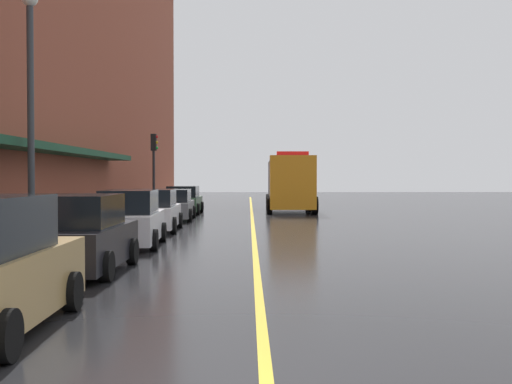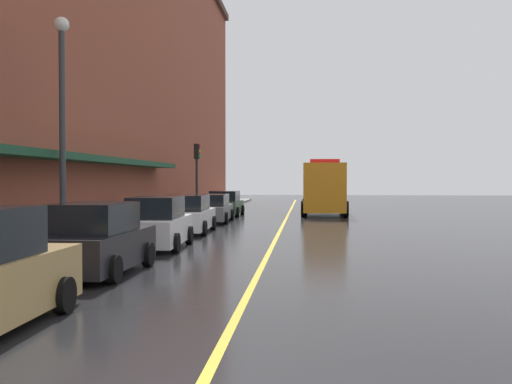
{
  "view_description": "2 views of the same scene",
  "coord_description": "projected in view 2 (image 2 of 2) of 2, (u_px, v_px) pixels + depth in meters",
  "views": [
    {
      "loc": [
        -0.19,
        -5.84,
        2.18
      ],
      "look_at": [
        0.17,
        24.44,
        1.43
      ],
      "focal_mm": 44.83,
      "sensor_mm": 36.0,
      "label": 1
    },
    {
      "loc": [
        1.18,
        -5.28,
        2.35
      ],
      "look_at": [
        -0.61,
        15.32,
        1.89
      ],
      "focal_mm": 40.61,
      "sensor_mm": 36.0,
      "label": 2
    }
  ],
  "objects": [
    {
      "name": "traffic_light_near",
      "position": [
        197.0,
        166.0,
        34.32
      ],
      "size": [
        0.38,
        0.36,
        4.3
      ],
      "color": "#232326",
      "rests_on": "sidewalk_left"
    },
    {
      "name": "parked_car_2",
      "position": [
        157.0,
        224.0,
        19.66
      ],
      "size": [
        2.08,
        4.37,
        1.75
      ],
      "rotation": [
        0.0,
        0.0,
        1.61
      ],
      "color": "silver",
      "rests_on": "ground"
    },
    {
      "name": "lane_center_stripe",
      "position": [
        283.0,
        224.0,
        30.32
      ],
      "size": [
        0.16,
        70.0,
        0.01
      ],
      "primitive_type": "cube",
      "color": "gold",
      "rests_on": "ground"
    },
    {
      "name": "sidewalk_left",
      "position": [
        167.0,
        222.0,
        30.85
      ],
      "size": [
        2.4,
        70.0,
        0.15
      ],
      "primitive_type": "cube",
      "color": "gray",
      "rests_on": "ground"
    },
    {
      "name": "parked_car_1",
      "position": [
        96.0,
        241.0,
        14.3
      ],
      "size": [
        2.1,
        4.3,
        1.77
      ],
      "rotation": [
        0.0,
        0.0,
        1.55
      ],
      "color": "black",
      "rests_on": "ground"
    },
    {
      "name": "parking_meter_2",
      "position": [
        174.0,
        205.0,
        28.76
      ],
      "size": [
        0.14,
        0.18,
        1.33
      ],
      "color": "#4C4C51",
      "rests_on": "sidewalk_left"
    },
    {
      "name": "parking_meter_1",
      "position": [
        142.0,
        211.0,
        23.05
      ],
      "size": [
        0.14,
        0.18,
        1.33
      ],
      "color": "#4C4C51",
      "rests_on": "sidewalk_left"
    },
    {
      "name": "parked_car_4",
      "position": [
        213.0,
        209.0,
        31.56
      ],
      "size": [
        2.05,
        4.84,
        1.53
      ],
      "rotation": [
        0.0,
        0.0,
        1.59
      ],
      "color": "#595B60",
      "rests_on": "ground"
    },
    {
      "name": "parking_meter_0",
      "position": [
        148.0,
        210.0,
        23.98
      ],
      "size": [
        0.14,
        0.18,
        1.33
      ],
      "color": "#4C4C51",
      "rests_on": "sidewalk_left"
    },
    {
      "name": "parked_car_3",
      "position": [
        187.0,
        215.0,
        25.36
      ],
      "size": [
        2.17,
        4.69,
        1.66
      ],
      "rotation": [
        0.0,
        0.0,
        1.6
      ],
      "color": "silver",
      "rests_on": "ground"
    },
    {
      "name": "parking_meter_3",
      "position": [
        113.0,
        217.0,
        19.62
      ],
      "size": [
        0.14,
        0.18,
        1.33
      ],
      "color": "#4C4C51",
      "rests_on": "sidewalk_left"
    },
    {
      "name": "ground_plane",
      "position": [
        283.0,
        224.0,
        30.32
      ],
      "size": [
        112.0,
        112.0,
        0.0
      ],
      "primitive_type": "plane",
      "color": "#232326"
    },
    {
      "name": "brick_building_left",
      "position": [
        21.0,
        35.0,
        30.29
      ],
      "size": [
        13.85,
        64.0,
        19.77
      ],
      "color": "brown",
      "rests_on": "ground"
    },
    {
      "name": "street_lamp_left",
      "position": [
        62.0,
        109.0,
        16.93
      ],
      "size": [
        0.44,
        0.44,
        6.94
      ],
      "color": "#33383D",
      "rests_on": "sidewalk_left"
    },
    {
      "name": "utility_truck",
      "position": [
        324.0,
        189.0,
        38.42
      ],
      "size": [
        3.03,
        7.77,
        3.59
      ],
      "rotation": [
        0.0,
        0.0,
        -1.59
      ],
      "color": "orange",
      "rests_on": "ground"
    },
    {
      "name": "parked_car_5",
      "position": [
        225.0,
        204.0,
        37.03
      ],
      "size": [
        2.14,
        4.19,
        1.6
      ],
      "rotation": [
        0.0,
        0.0,
        1.56
      ],
      "color": "#2D5133",
      "rests_on": "ground"
    }
  ]
}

